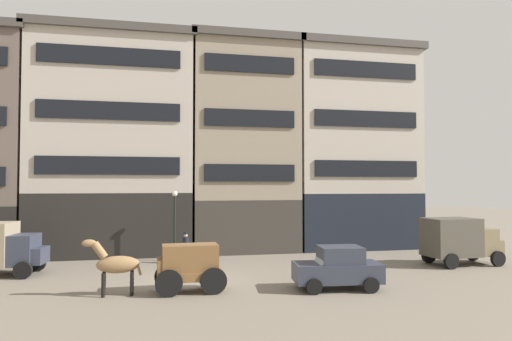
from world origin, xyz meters
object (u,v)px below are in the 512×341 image
(draft_horse, at_px, (115,264))
(delivery_truck_far, at_px, (460,239))
(cargo_wagon, at_px, (189,264))
(sedan_dark, at_px, (338,268))
(streetlamp_curbside, at_px, (175,216))
(pedestrian_officer, at_px, (186,246))

(draft_horse, bearing_deg, delivery_truck_far, 10.25)
(delivery_truck_far, bearing_deg, cargo_wagon, -167.83)
(draft_horse, bearing_deg, sedan_dark, -4.72)
(draft_horse, relative_size, streetlamp_curbside, 0.57)
(cargo_wagon, relative_size, streetlamp_curbside, 0.72)
(cargo_wagon, height_order, sedan_dark, cargo_wagon)
(cargo_wagon, distance_m, pedestrian_officer, 6.73)
(cargo_wagon, bearing_deg, sedan_dark, -6.92)
(sedan_dark, height_order, pedestrian_officer, sedan_dark)
(streetlamp_curbside, bearing_deg, delivery_truck_far, -15.85)
(cargo_wagon, xyz_separation_m, sedan_dark, (6.31, -0.77, -0.23))
(sedan_dark, distance_m, pedestrian_officer, 9.71)
(draft_horse, height_order, pedestrian_officer, draft_horse)
(delivery_truck_far, bearing_deg, pedestrian_officer, 167.14)
(draft_horse, relative_size, sedan_dark, 0.61)
(pedestrian_officer, bearing_deg, sedan_dark, -50.52)
(cargo_wagon, relative_size, delivery_truck_far, 0.67)
(pedestrian_officer, height_order, streetlamp_curbside, streetlamp_curbside)
(streetlamp_curbside, bearing_deg, pedestrian_officer, -59.07)
(cargo_wagon, distance_m, sedan_dark, 6.36)
(draft_horse, xyz_separation_m, delivery_truck_far, (18.17, 3.29, 0.15))
(sedan_dark, distance_m, streetlamp_curbside, 11.02)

